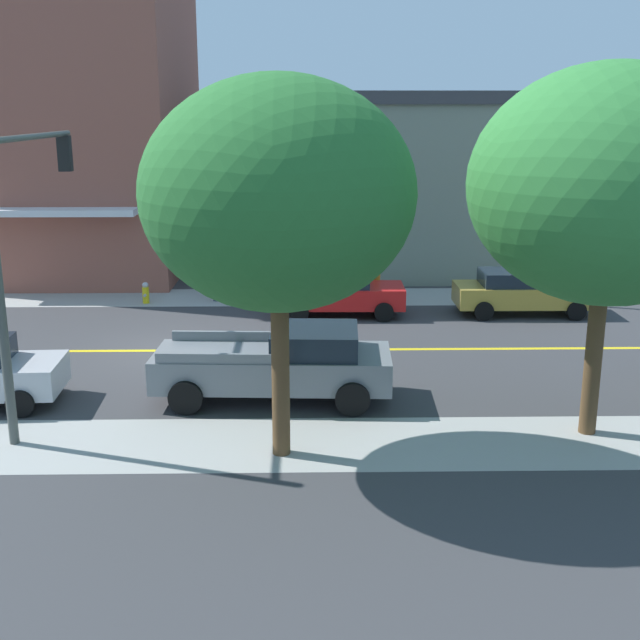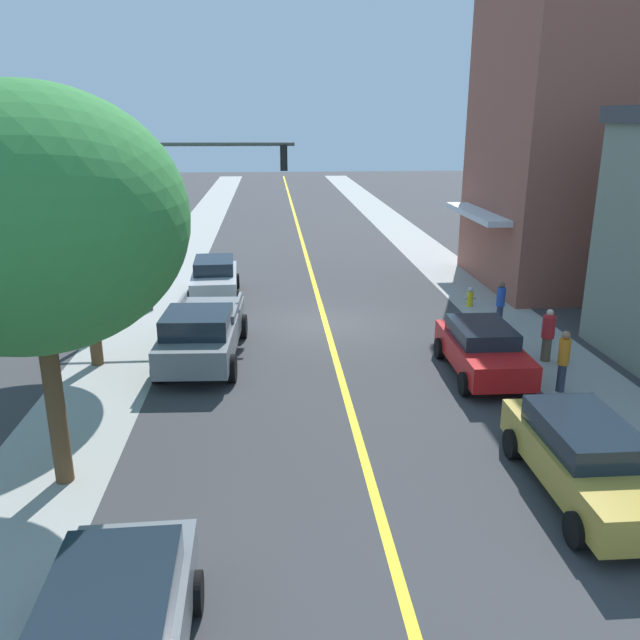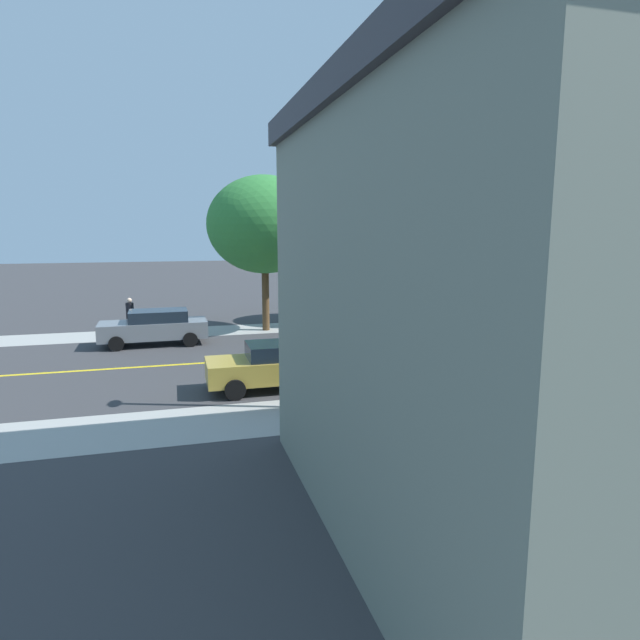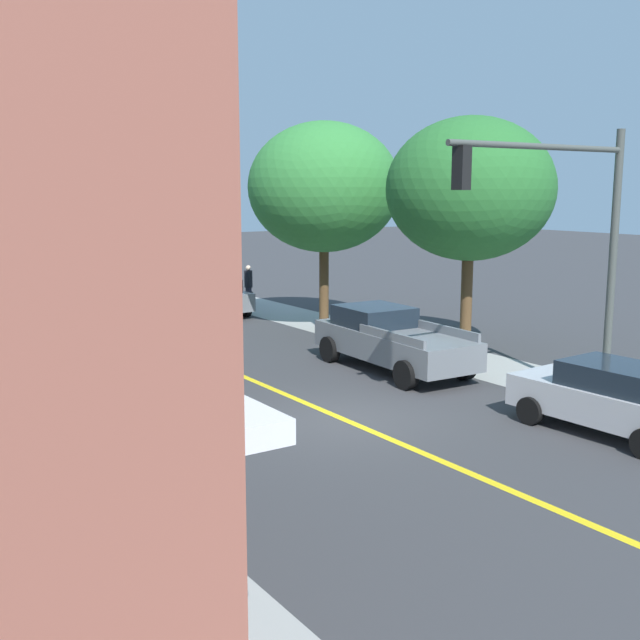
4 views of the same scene
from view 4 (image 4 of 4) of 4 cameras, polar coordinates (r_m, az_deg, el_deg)
name	(u,v)px [view 4 (image 4 of 4)]	position (r m, az deg, el deg)	size (l,w,h in m)	color
ground_plane	(343,419)	(17.93, 1.70, -7.39)	(140.00, 140.00, 0.00)	#38383A
sidewalk_left	(45,479)	(15.25, -19.82, -11.11)	(2.80, 126.00, 0.01)	#9E9E99
sidewalk_right	(538,379)	(22.38, 15.94, -4.26)	(2.80, 126.00, 0.01)	#9E9E99
road_centerline_stripe	(343,419)	(17.93, 1.70, -7.38)	(0.20, 126.00, 0.00)	yellow
street_tree_left_near	(470,189)	(24.40, 11.13, 9.55)	(5.22, 5.22, 7.50)	brown
street_tree_right_corner	(324,187)	(28.92, 0.30, 9.87)	(5.70, 5.70, 7.76)	brown
fire_hydrant	(125,482)	(13.64, -14.39, -11.62)	(0.44, 0.24, 0.78)	yellow
parking_meter	(14,362)	(21.27, -21.87, -2.91)	(0.12, 0.18, 1.32)	#4C4C51
traffic_light_mast	(569,223)	(18.89, 18.11, 6.92)	(5.74, 0.32, 6.71)	#474C47
red_sedan_left_curb	(99,367)	(20.38, -16.18, -3.41)	(2.06, 4.28, 1.45)	red
gold_sedan_left_curb	(37,330)	(26.30, -20.37, -0.68)	(1.99, 4.68, 1.51)	#B29338
silver_sedan_right_curb	(613,397)	(17.84, 21.01, -5.40)	(2.16, 4.37, 1.57)	#B7BABF
grey_sedan_right_curb	(210,295)	(32.83, -8.19, 1.86)	(2.10, 4.68, 1.56)	slate
grey_pickup_truck	(390,339)	(22.62, 5.27, -1.44)	(2.54, 5.74, 1.78)	slate
pedestrian_red_shirt	(11,384)	(18.98, -22.05, -4.46)	(0.38, 0.38, 1.64)	brown
pedestrian_black_shirt	(248,284)	(34.98, -5.36, 2.67)	(0.37, 0.37, 1.85)	black
pedestrian_blue_shirt	(64,421)	(15.68, -18.57, -7.17)	(0.30, 0.30, 1.60)	#33384C
pedestrian_orange_shirt	(14,360)	(21.25, -21.88, -2.77)	(0.30, 0.30, 1.73)	#33384C
small_dog	(245,295)	(35.81, -5.64, 1.87)	(0.68, 0.68, 0.59)	black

